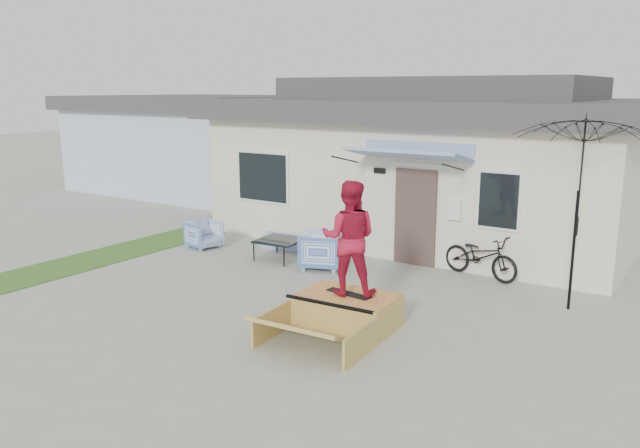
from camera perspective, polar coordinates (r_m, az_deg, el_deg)
The scene contains 13 objects.
ground at distance 10.88m, azimuth -6.66°, elevation -8.20°, with size 90.00×90.00×0.00m, color #97998A.
grass_strip at distance 15.80m, azimuth -16.41°, elevation -2.11°, with size 1.40×8.00×0.01m, color #336222.
house at distance 17.17m, azimuth 10.77°, elevation 5.86°, with size 10.80×8.49×4.10m.
neighbor_house at distance 24.76m, azimuth -10.38°, elevation 7.41°, with size 8.60×7.60×3.50m.
loveseat at distance 15.08m, azimuth -2.76°, elevation -1.24°, with size 1.39×0.41×0.54m, color #3260B7.
armchair_left at distance 15.40m, azimuth -10.48°, elevation -0.81°, with size 0.70×0.66×0.72m, color #3260B7.
armchair_right at distance 13.42m, azimuth 0.12°, elevation -2.22°, with size 0.85×0.79×0.87m, color #3260B7.
coffee_table at distance 14.16m, azimuth -3.63°, elevation -2.31°, with size 0.94×0.94×0.47m, color black.
bicycle at distance 13.15m, azimuth 14.40°, elevation -2.43°, with size 0.59×1.70×1.09m, color black.
patio_umbrella at distance 11.48m, azimuth 22.27°, elevation 1.10°, with size 2.52×2.37×2.20m.
skate_ramp at distance 10.28m, azimuth 2.46°, elevation -7.85°, with size 1.54×2.05×0.51m, color #AD8E45, non-canonical shape.
skateboard at distance 10.23m, azimuth 2.61°, elevation -6.28°, with size 0.82×0.20×0.05m, color black.
skater at distance 9.97m, azimuth 2.67°, elevation -1.09°, with size 0.90×0.70×1.85m, color #A91630.
Camera 1 is at (6.67, -7.72, 3.79)m, focal length 35.27 mm.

